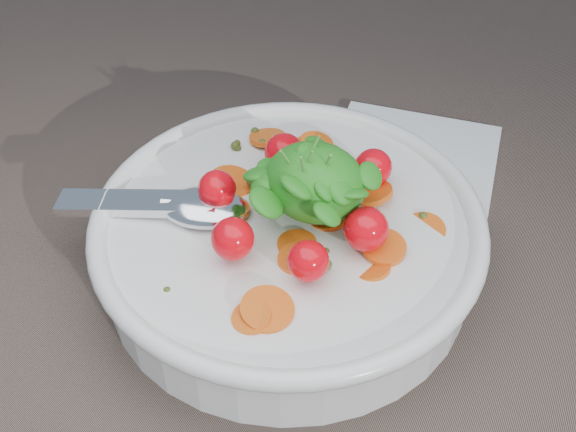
% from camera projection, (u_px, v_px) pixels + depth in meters
% --- Properties ---
extents(ground, '(6.00, 6.00, 0.00)m').
position_uv_depth(ground, '(253.00, 267.00, 0.58)').
color(ground, '#6B584C').
rests_on(ground, ground).
extents(bowl, '(0.32, 0.30, 0.13)m').
position_uv_depth(bowl, '(288.00, 238.00, 0.56)').
color(bowl, white).
rests_on(bowl, ground).
extents(napkin, '(0.17, 0.15, 0.01)m').
position_uv_depth(napkin, '(413.00, 156.00, 0.68)').
color(napkin, white).
rests_on(napkin, ground).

